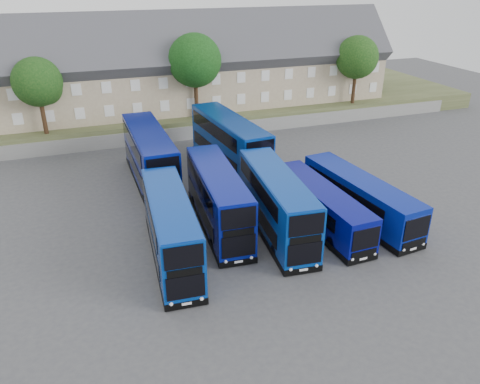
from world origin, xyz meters
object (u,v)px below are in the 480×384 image
coach_east_a (321,207)px  tree_mid (196,62)px  dd_front_left (171,230)px  tree_west (39,84)px  tree_east (357,59)px  dd_front_mid (218,200)px  tree_far (367,46)px

coach_east_a → tree_mid: tree_mid is taller
dd_front_left → tree_mid: tree_mid is taller
coach_east_a → tree_west: tree_west is taller
dd_front_left → tree_east: tree_east is taller
dd_front_left → tree_mid: 26.53m
dd_front_mid → tree_far: 41.55m
dd_front_left → coach_east_a: (11.17, 0.68, -0.63)m
tree_mid → dd_front_left: bearing=-108.8°
tree_east → tree_far: size_ratio=0.94×
tree_east → tree_far: (6.00, 7.00, 0.34)m
coach_east_a → tree_far: size_ratio=1.28×
coach_east_a → tree_far: (23.18, 30.29, 6.26)m
dd_front_mid → tree_east: tree_east is taller
coach_east_a → dd_front_mid: bearing=159.5°
coach_east_a → tree_east: bearing=51.5°
tree_mid → tree_east: bearing=-1.4°
coach_east_a → tree_west: bearing=126.9°
tree_west → tree_mid: 16.04m
dd_front_mid → tree_far: size_ratio=1.29×
dd_front_left → tree_far: (34.35, 30.97, 5.63)m
coach_east_a → tree_west: size_ratio=1.45×
tree_far → dd_front_left: bearing=-138.0°
coach_east_a → tree_west: 30.46m
tree_mid → tree_far: 26.80m
dd_front_left → coach_east_a: size_ratio=0.99×
tree_west → tree_east: size_ratio=0.94×
dd_front_mid → coach_east_a: bearing=-14.5°
dd_front_mid → tree_west: 24.50m
dd_front_left → tree_far: tree_far is taller
dd_front_mid → tree_west: (-11.75, 20.93, 4.90)m
coach_east_a → tree_mid: (-2.82, 23.79, 6.59)m
dd_front_mid → coach_east_a: 7.49m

